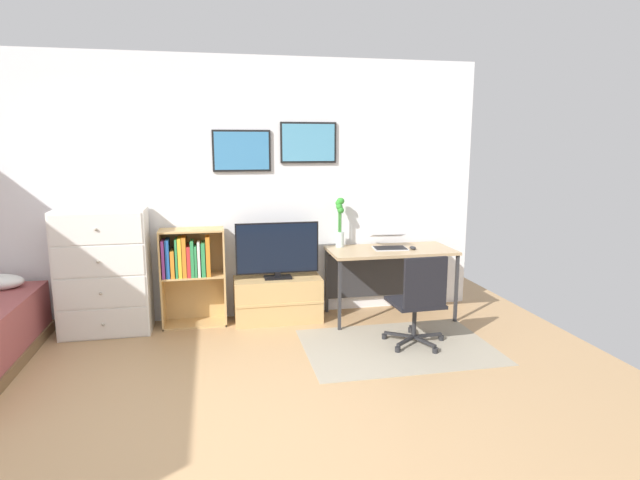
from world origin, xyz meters
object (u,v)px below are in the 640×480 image
at_px(dresser, 104,272).
at_px(television, 277,251).
at_px(tv_stand, 278,299).
at_px(bamboo_vase, 340,220).
at_px(desk, 388,259).
at_px(office_chair, 419,299).
at_px(laptop, 389,242).
at_px(bookshelf, 190,267).
at_px(computer_mouse, 413,248).

relative_size(dresser, television, 1.43).
bearing_deg(tv_stand, bamboo_vase, 8.63).
bearing_deg(bamboo_vase, desk, -16.41).
bearing_deg(television, bamboo_vase, 10.44).
bearing_deg(desk, office_chair, -91.35).
height_order(dresser, television, dresser).
distance_m(laptop, bamboo_vase, 0.57).
bearing_deg(bookshelf, computer_mouse, -5.66).
relative_size(television, office_chair, 0.99).
height_order(tv_stand, television, television).
height_order(television, office_chair, television).
height_order(office_chair, computer_mouse, office_chair).
bearing_deg(tv_stand, computer_mouse, -7.36).
relative_size(television, desk, 0.65).
xyz_separation_m(bookshelf, television, (0.88, -0.07, 0.15)).
relative_size(dresser, desk, 0.94).
distance_m(dresser, tv_stand, 1.72).
xyz_separation_m(laptop, computer_mouse, (0.22, -0.13, -0.04)).
xyz_separation_m(office_chair, laptop, (0.03, 0.94, 0.34)).
xyz_separation_m(television, office_chair, (1.16, -0.96, -0.29)).
relative_size(tv_stand, laptop, 2.18).
bearing_deg(bamboo_vase, bookshelf, -177.84).
bearing_deg(computer_mouse, bookshelf, 174.34).
distance_m(bookshelf, desk, 2.06).
relative_size(bookshelf, office_chair, 1.15).
relative_size(tv_stand, office_chair, 1.04).
distance_m(dresser, desk, 2.86).
bearing_deg(television, bookshelf, 175.62).
xyz_separation_m(dresser, laptop, (2.86, -0.03, 0.19)).
xyz_separation_m(bookshelf, laptop, (2.06, -0.10, 0.20)).
distance_m(tv_stand, desk, 1.24).
bearing_deg(television, office_chair, -39.78).
distance_m(tv_stand, office_chair, 1.54).
height_order(bookshelf, tv_stand, bookshelf).
relative_size(tv_stand, television, 1.05).
height_order(bookshelf, laptop, bookshelf).
height_order(bookshelf, computer_mouse, bookshelf).
relative_size(bookshelf, television, 1.16).
bearing_deg(computer_mouse, tv_stand, 172.64).
bearing_deg(tv_stand, dresser, -179.48).
distance_m(bookshelf, office_chair, 2.29).
bearing_deg(desk, television, 179.10).
relative_size(tv_stand, computer_mouse, 8.60).
distance_m(tv_stand, television, 0.52).
distance_m(television, laptop, 1.18).
distance_m(desk, computer_mouse, 0.30).
xyz_separation_m(desk, office_chair, (-0.02, -0.94, -0.15)).
xyz_separation_m(dresser, desk, (2.86, -0.03, 0.00)).
bearing_deg(desk, tv_stand, 178.01).
bearing_deg(tv_stand, television, -90.00).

